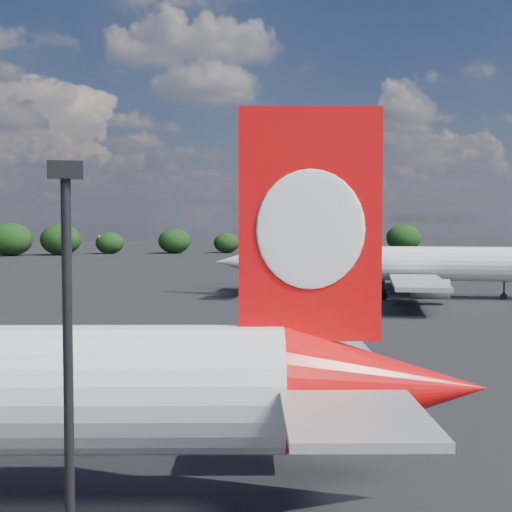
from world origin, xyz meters
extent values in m
plane|color=black|center=(0.00, 60.00, 0.00)|extent=(500.00, 500.00, 0.00)
cone|color=red|center=(15.70, -8.53, 4.44)|extent=(7.93, 5.93, 4.44)
cube|color=red|center=(13.11, -7.93, 10.13)|extent=(4.86, 1.53, 8.00)
ellipsoid|color=white|center=(13.05, -8.19, 9.97)|extent=(3.68, 1.01, 4.09)
ellipsoid|color=white|center=(13.17, -7.67, 9.97)|extent=(3.68, 1.01, 4.09)
cube|color=#A2A5AA|center=(12.87, -12.89, 4.80)|extent=(5.10, 6.10, 0.27)
cube|color=#A2A5AA|center=(15.07, -3.37, 4.80)|extent=(5.10, 6.10, 0.27)
cylinder|color=white|center=(45.35, 54.80, 4.49)|extent=(33.25, 17.06, 4.49)
cone|color=white|center=(26.25, 62.61, 4.49)|extent=(8.34, 6.87, 4.49)
cube|color=#0C478D|center=(28.74, 61.59, 10.23)|extent=(4.74, 2.28, 8.07)
ellipsoid|color=red|center=(28.64, 61.34, 10.07)|extent=(3.56, 1.59, 4.13)
ellipsoid|color=red|center=(28.84, 61.84, 10.07)|extent=(3.56, 1.59, 4.13)
cube|color=#A2A5AA|center=(26.04, 57.36, 4.84)|extent=(5.78, 6.51, 0.27)
cube|color=#A2A5AA|center=(29.78, 66.50, 4.84)|extent=(5.78, 6.51, 0.27)
cube|color=#A2A5AA|center=(42.59, 43.32, 3.05)|extent=(12.19, 18.82, 0.49)
cube|color=#A2A5AA|center=(51.43, 64.91, 3.05)|extent=(12.19, 18.82, 0.49)
cylinder|color=#A2A5AA|center=(45.95, 46.79, 1.88)|extent=(5.07, 3.94, 2.42)
cube|color=#A2A5AA|center=(45.95, 46.79, 2.51)|extent=(1.93, 1.00, 1.08)
cylinder|color=#A2A5AA|center=(51.39, 60.08, 1.88)|extent=(5.07, 3.94, 2.42)
cube|color=#A2A5AA|center=(51.39, 60.08, 2.51)|extent=(1.93, 1.00, 1.08)
cylinder|color=black|center=(42.67, 52.99, 1.35)|extent=(0.33, 0.33, 2.24)
cylinder|color=black|center=(42.67, 52.99, 0.49)|extent=(1.07, 0.75, 0.99)
cylinder|color=black|center=(41.76, 53.36, 0.49)|extent=(1.07, 0.75, 0.99)
cylinder|color=black|center=(44.71, 57.97, 1.35)|extent=(0.33, 0.33, 2.24)
cylinder|color=black|center=(44.71, 57.97, 0.49)|extent=(1.07, 0.75, 0.99)
cylinder|color=black|center=(43.79, 58.34, 0.49)|extent=(1.07, 0.75, 0.99)
cylinder|color=black|center=(57.80, 49.70, 1.30)|extent=(0.28, 0.28, 2.24)
cylinder|color=black|center=(57.80, 49.70, 0.40)|extent=(0.87, 0.60, 0.81)
cube|color=black|center=(5.31, -19.57, 11.10)|extent=(0.55, 0.30, 0.28)
cylinder|color=gray|center=(-15.50, 176.00, 1.00)|extent=(0.20, 0.20, 2.00)
cube|color=orange|center=(12.00, 182.00, 4.00)|extent=(5.00, 0.30, 3.00)
cylinder|color=gray|center=(12.00, 182.00, 1.25)|extent=(0.30, 0.30, 2.50)
ellipsoid|color=black|center=(-14.51, 177.33, 4.62)|extent=(12.00, 10.16, 9.23)
ellipsoid|color=black|center=(-1.06, 178.24, 4.41)|extent=(11.46, 9.70, 8.82)
ellipsoid|color=black|center=(12.73, 183.27, 3.19)|extent=(8.29, 7.02, 6.38)
ellipsoid|color=black|center=(31.60, 180.93, 3.71)|extent=(9.65, 8.16, 7.42)
ellipsoid|color=black|center=(47.41, 180.71, 3.03)|extent=(7.88, 6.67, 6.06)
ellipsoid|color=black|center=(61.49, 176.35, 4.54)|extent=(11.80, 9.99, 9.08)
ellipsoid|color=black|center=(72.43, 176.68, 4.50)|extent=(11.70, 9.90, 9.00)
ellipsoid|color=black|center=(88.14, 182.84, 3.12)|extent=(8.11, 6.86, 6.24)
ellipsoid|color=black|center=(103.79, 176.83, 4.31)|extent=(11.21, 9.49, 8.62)
camera|label=1|loc=(5.60, -31.21, 10.33)|focal=50.00mm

